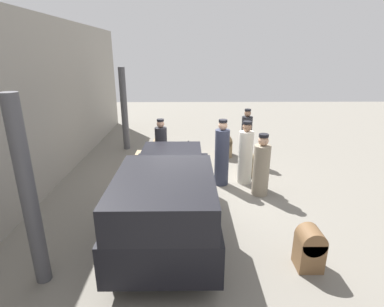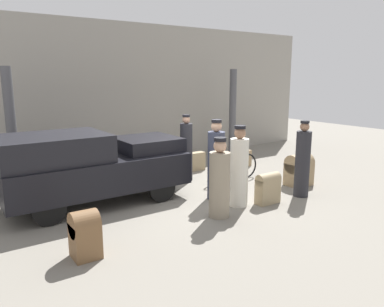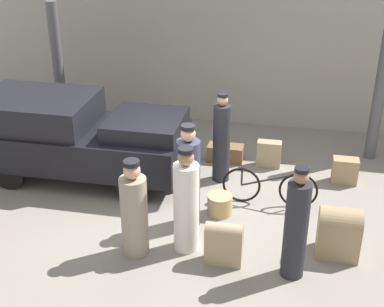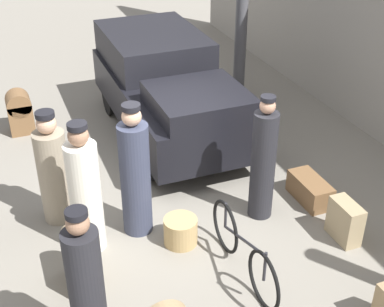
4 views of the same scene
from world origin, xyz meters
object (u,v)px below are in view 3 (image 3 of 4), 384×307
at_px(truck, 77,134).
at_px(suitcase_small_leather, 345,171).
at_px(porter_lifting_near_truck, 222,141).
at_px(suitcase_tan_flat, 224,242).
at_px(porter_with_bicycle, 188,181).
at_px(porter_standing_middle, 186,204).
at_px(wicker_basket, 220,205).
at_px(bicycle, 270,187).
at_px(conductor_in_dark_uniform, 296,227).
at_px(trunk_wicker_pale, 269,154).
at_px(trunk_umber_medium, 339,231).
at_px(porter_carrying_trunk, 134,213).
at_px(suitcase_black_upright, 225,153).

bearing_deg(truck, suitcase_small_leather, 8.01).
distance_m(porter_lifting_near_truck, suitcase_tan_flat, 2.71).
height_order(porter_with_bicycle, porter_standing_middle, porter_with_bicycle).
height_order(truck, wicker_basket, truck).
height_order(bicycle, suitcase_tan_flat, bicycle).
height_order(conductor_in_dark_uniform, suitcase_tan_flat, conductor_in_dark_uniform).
xyz_separation_m(suitcase_tan_flat, trunk_wicker_pale, (0.44, 3.40, -0.10)).
bearing_deg(bicycle, porter_standing_middle, -127.07).
bearing_deg(trunk_wicker_pale, porter_with_bicycle, -115.75).
bearing_deg(conductor_in_dark_uniform, porter_standing_middle, 168.89).
bearing_deg(truck, trunk_umber_medium, -18.60).
bearing_deg(porter_with_bicycle, porter_lifting_near_truck, 79.98).
bearing_deg(porter_standing_middle, porter_with_bicycle, 99.27).
height_order(porter_carrying_trunk, suitcase_tan_flat, porter_carrying_trunk).
xyz_separation_m(porter_with_bicycle, trunk_wicker_pale, (1.19, 2.46, -0.58)).
relative_size(bicycle, suitcase_small_leather, 3.36).
bearing_deg(suitcase_tan_flat, porter_lifting_near_truck, 99.80).
relative_size(porter_standing_middle, suitcase_small_leather, 3.48).
height_order(porter_lifting_near_truck, trunk_wicker_pale, porter_lifting_near_truck).
bearing_deg(wicker_basket, trunk_umber_medium, -21.77).
bearing_deg(porter_with_bicycle, porter_carrying_trunk, -124.50).
height_order(truck, trunk_umber_medium, truck).
distance_m(trunk_umber_medium, trunk_wicker_pale, 3.11).
relative_size(porter_carrying_trunk, suitcase_tan_flat, 2.33).
xyz_separation_m(porter_lifting_near_truck, porter_standing_middle, (-0.19, -2.37, -0.02)).
bearing_deg(trunk_wicker_pale, trunk_umber_medium, -65.47).
relative_size(truck, suitcase_black_upright, 5.34).
distance_m(porter_with_bicycle, conductor_in_dark_uniform, 2.06).
bearing_deg(porter_with_bicycle, suitcase_small_leather, 37.25).
bearing_deg(suitcase_small_leather, trunk_umber_medium, -95.34).
height_order(truck, porter_lifting_near_truck, porter_lifting_near_truck).
relative_size(bicycle, trunk_umber_medium, 2.07).
xyz_separation_m(porter_lifting_near_truck, suitcase_small_leather, (2.41, 0.37, -0.58)).
bearing_deg(trunk_umber_medium, porter_standing_middle, -172.57).
distance_m(porter_carrying_trunk, suitcase_small_leather, 4.53).
bearing_deg(wicker_basket, porter_lifting_near_truck, 98.16).
height_order(porter_with_bicycle, conductor_in_dark_uniform, porter_with_bicycle).
height_order(bicycle, porter_lifting_near_truck, porter_lifting_near_truck).
xyz_separation_m(porter_with_bicycle, trunk_umber_medium, (2.48, -0.36, -0.43)).
xyz_separation_m(wicker_basket, porter_carrying_trunk, (-1.13, -1.38, 0.56)).
relative_size(porter_carrying_trunk, suitcase_small_leather, 3.18).
bearing_deg(suitcase_tan_flat, porter_with_bicycle, 128.84).
distance_m(porter_with_bicycle, trunk_wicker_pale, 2.80).
distance_m(wicker_basket, porter_standing_middle, 1.33).
bearing_deg(suitcase_black_upright, porter_lifting_near_truck, -87.94).
xyz_separation_m(porter_lifting_near_truck, porter_carrying_trunk, (-0.95, -2.64, -0.10)).
bearing_deg(trunk_umber_medium, conductor_in_dark_uniform, -136.54).
xyz_separation_m(truck, porter_carrying_trunk, (1.88, -2.27, -0.16)).
distance_m(truck, porter_lifting_near_truck, 2.85).
bearing_deg(porter_standing_middle, suitcase_small_leather, 46.45).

